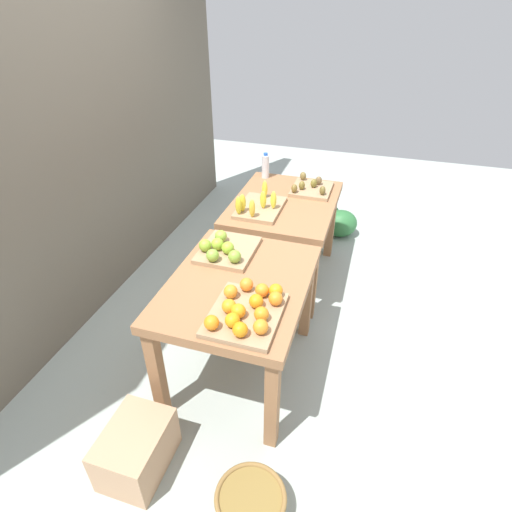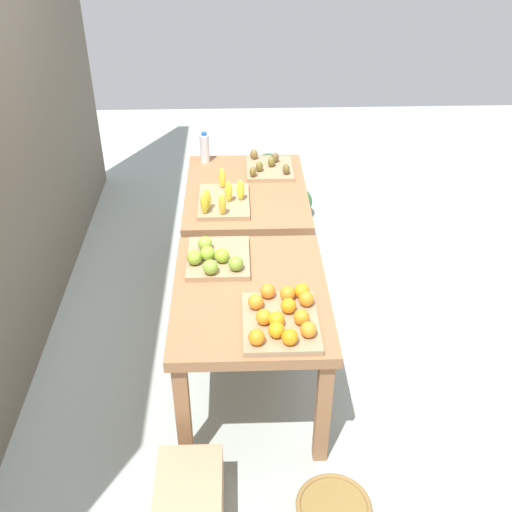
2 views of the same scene
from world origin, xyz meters
name	(u,v)px [view 1 (image 1 of 2)]	position (x,y,z in m)	size (l,w,h in m)	color
ground_plane	(264,315)	(0.00, 0.00, 0.00)	(8.00, 8.00, 0.00)	#A2AFA7
back_wall	(74,106)	(0.00, 1.35, 1.50)	(4.40, 0.12, 3.00)	#675E50
display_table_left	(239,296)	(-0.56, 0.00, 0.63)	(1.04, 0.80, 0.73)	#996843
display_table_right	(284,213)	(0.56, 0.00, 0.63)	(1.04, 0.80, 0.73)	#996843
orange_bin	(247,310)	(-0.83, -0.14, 0.78)	(0.45, 0.36, 0.11)	tan
apple_bin	(225,249)	(-0.31, 0.18, 0.77)	(0.42, 0.35, 0.11)	tan
banana_crate	(259,206)	(0.34, 0.15, 0.77)	(0.44, 0.32, 0.17)	tan
kiwi_bin	(311,188)	(0.81, -0.16, 0.76)	(0.36, 0.32, 0.10)	tan
water_bottle	(265,166)	(0.98, 0.28, 0.84)	(0.07, 0.07, 0.22)	silver
watermelon_pile	(326,214)	(1.50, -0.24, 0.18)	(0.60, 0.67, 0.48)	#286C3B
wicker_basket	(251,505)	(-1.43, -0.35, 0.09)	(0.35, 0.35, 0.17)	olive
cardboard_produce_box	(137,449)	(-1.36, 0.30, 0.14)	(0.40, 0.30, 0.29)	tan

